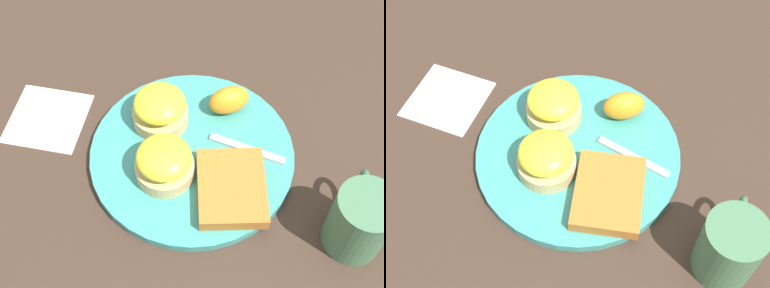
{
  "view_description": "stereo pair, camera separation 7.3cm",
  "coord_description": "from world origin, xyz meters",
  "views": [
    {
      "loc": [
        -0.4,
        -0.09,
        0.64
      ],
      "look_at": [
        0.0,
        0.0,
        0.03
      ],
      "focal_mm": 50.0,
      "sensor_mm": 36.0,
      "label": 1
    },
    {
      "loc": [
        -0.38,
        -0.16,
        0.64
      ],
      "look_at": [
        0.0,
        0.0,
        0.03
      ],
      "focal_mm": 50.0,
      "sensor_mm": 36.0,
      "label": 2
    }
  ],
  "objects": [
    {
      "name": "hashbrown_patty",
      "position": [
        -0.05,
        -0.06,
        0.02
      ],
      "size": [
        0.13,
        0.11,
        0.02
      ],
      "primitive_type": "cube",
      "rotation": [
        0.0,
        0.0,
        0.24
      ],
      "color": "#AA6626",
      "rests_on": "plate"
    },
    {
      "name": "sandwich_benedict_left",
      "position": [
        0.04,
        0.06,
        0.04
      ],
      "size": [
        0.08,
        0.08,
        0.06
      ],
      "color": "tan",
      "rests_on": "plate"
    },
    {
      "name": "napkin",
      "position": [
        0.02,
        0.22,
        0.0
      ],
      "size": [
        0.11,
        0.11,
        0.0
      ],
      "primitive_type": "cube",
      "rotation": [
        0.0,
        0.0,
        0.01
      ],
      "color": "white",
      "rests_on": "ground_plane"
    },
    {
      "name": "ground_plane",
      "position": [
        0.0,
        0.0,
        0.0
      ],
      "size": [
        1.1,
        1.1,
        0.0
      ],
      "primitive_type": "plane",
      "color": "#38281E"
    },
    {
      "name": "sandwich_benedict_right",
      "position": [
        -0.04,
        0.03,
        0.04
      ],
      "size": [
        0.08,
        0.08,
        0.06
      ],
      "color": "tan",
      "rests_on": "plate"
    },
    {
      "name": "cup",
      "position": [
        -0.08,
        -0.22,
        0.05
      ],
      "size": [
        0.11,
        0.07,
        0.1
      ],
      "color": "#42704C",
      "rests_on": "ground_plane"
    },
    {
      "name": "plate",
      "position": [
        0.0,
        0.0,
        0.01
      ],
      "size": [
        0.29,
        0.29,
        0.01
      ],
      "primitive_type": "cylinder",
      "color": "teal",
      "rests_on": "ground_plane"
    },
    {
      "name": "orange_wedge",
      "position": [
        0.08,
        -0.04,
        0.04
      ],
      "size": [
        0.06,
        0.07,
        0.04
      ],
      "primitive_type": "ellipsoid",
      "rotation": [
        0.0,
        0.0,
        5.26
      ],
      "color": "orange",
      "rests_on": "plate"
    },
    {
      "name": "fork",
      "position": [
        0.03,
        -0.01,
        0.02
      ],
      "size": [
        0.06,
        0.21,
        0.0
      ],
      "color": "silver",
      "rests_on": "plate"
    }
  ]
}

